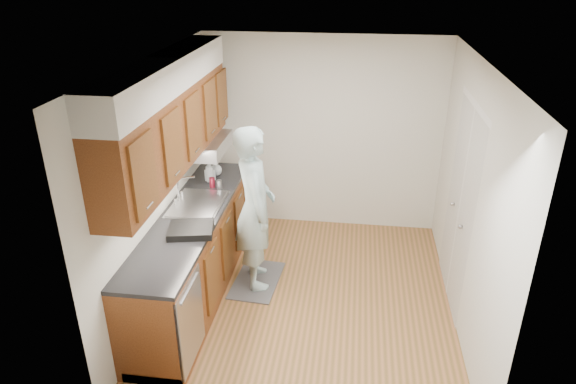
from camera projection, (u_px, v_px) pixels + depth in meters
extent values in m
plane|color=#9E643C|center=(307.00, 298.00, 5.48)|extent=(3.50, 3.50, 0.00)
plane|color=white|center=(312.00, 61.00, 4.43)|extent=(3.50, 3.50, 0.00)
cube|color=silver|center=(160.00, 184.00, 5.14)|extent=(0.02, 3.50, 2.50)
cube|color=silver|center=(470.00, 201.00, 4.77)|extent=(0.02, 3.50, 2.50)
cube|color=silver|center=(323.00, 135.00, 6.53)|extent=(3.00, 0.02, 2.50)
cube|color=brown|center=(195.00, 254.00, 5.44)|extent=(0.60, 2.80, 0.90)
cube|color=black|center=(191.00, 215.00, 5.24)|extent=(0.63, 2.80, 0.04)
cube|color=#B2B2B7|center=(198.00, 209.00, 5.43)|extent=(0.48, 0.68, 0.14)
cube|color=#B2B2B7|center=(198.00, 204.00, 5.41)|extent=(0.52, 0.72, 0.01)
cube|color=#B2B2B7|center=(191.00, 321.00, 4.40)|extent=(0.03, 0.60, 0.80)
cube|color=brown|center=(171.00, 129.00, 4.87)|extent=(0.33, 2.80, 0.75)
cube|color=silver|center=(165.00, 74.00, 4.65)|extent=(0.35, 2.80, 0.30)
cube|color=#A5A5AA|center=(206.00, 145.00, 5.82)|extent=(0.46, 0.75, 0.16)
cube|color=silver|center=(460.00, 208.00, 5.14)|extent=(0.02, 1.22, 2.05)
cube|color=#5D5D5F|center=(257.00, 280.00, 5.77)|extent=(0.54, 0.85, 0.02)
imported|color=#A4C4C8|center=(255.00, 198.00, 5.33)|extent=(0.68, 0.83, 2.04)
imported|color=silver|center=(209.00, 171.00, 5.91)|extent=(0.11, 0.11, 0.25)
imported|color=silver|center=(210.00, 172.00, 5.94)|extent=(0.12, 0.12, 0.20)
imported|color=silver|center=(216.00, 168.00, 6.10)|extent=(0.19, 0.19, 0.18)
cylinder|color=maroon|center=(212.00, 183.00, 5.79)|extent=(0.07, 0.07, 0.12)
cylinder|color=#A5A5AA|center=(219.00, 185.00, 5.74)|extent=(0.08, 0.08, 0.11)
cube|color=black|center=(191.00, 230.00, 4.84)|extent=(0.47, 0.42, 0.07)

